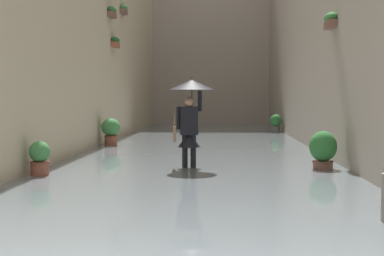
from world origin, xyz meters
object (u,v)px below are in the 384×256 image
at_px(potted_plant_near_right, 40,159).
at_px(potted_plant_mid_right, 111,131).
at_px(person_wading, 190,106).
at_px(potted_plant_far_left, 276,123).
at_px(potted_plant_near_left, 323,150).

xyz_separation_m(potted_plant_near_right, potted_plant_mid_right, (-0.08, -6.65, 0.14)).
distance_m(person_wading, potted_plant_mid_right, 6.11).
height_order(person_wading, potted_plant_near_right, person_wading).
bearing_deg(person_wading, potted_plant_far_left, -104.08).
relative_size(potted_plant_near_right, potted_plant_far_left, 0.88).
bearing_deg(potted_plant_far_left, potted_plant_mid_right, 48.47).
relative_size(person_wading, potted_plant_near_left, 2.30).
relative_size(person_wading, potted_plant_far_left, 2.40).
distance_m(potted_plant_near_left, potted_plant_far_left, 11.91).
xyz_separation_m(potted_plant_near_right, potted_plant_near_left, (-5.67, -1.25, 0.09)).
bearing_deg(potted_plant_mid_right, potted_plant_far_left, -131.53).
relative_size(potted_plant_near_left, potted_plant_mid_right, 0.96).
height_order(potted_plant_near_right, potted_plant_mid_right, potted_plant_mid_right).
xyz_separation_m(person_wading, potted_plant_far_left, (-2.98, -11.88, -0.93)).
bearing_deg(potted_plant_near_right, potted_plant_near_left, -167.56).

